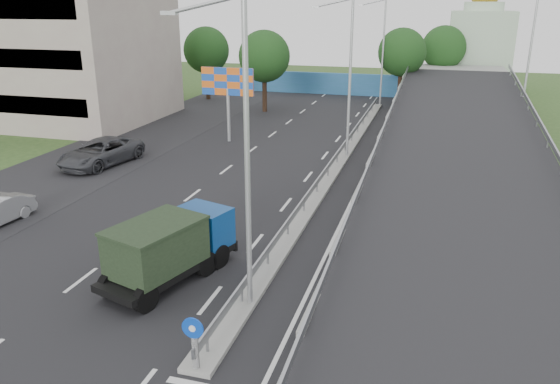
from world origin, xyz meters
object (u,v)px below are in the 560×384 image
at_px(sign_bollard, 195,343).
at_px(church, 480,44).
at_px(lamp_post_mid, 347,71).
at_px(lamp_post_near, 241,144).
at_px(billboard, 228,86).
at_px(lamp_post_far, 381,47).
at_px(parked_car_c, 101,152).
at_px(dump_truck, 171,246).

xyz_separation_m(sign_bollard, church, (10.00, 57.83, 4.28)).
relative_size(sign_bollard, lamp_post_mid, 0.17).
distance_m(lamp_post_near, church, 54.90).
distance_m(church, billboard, 37.23).
height_order(lamp_post_mid, lamp_post_far, same).
relative_size(lamp_post_mid, lamp_post_far, 1.00).
bearing_deg(lamp_post_mid, parked_car_c, -157.40).
distance_m(sign_bollard, lamp_post_mid, 24.30).
relative_size(sign_bollard, lamp_post_near, 0.17).
distance_m(sign_bollard, parked_car_c, 22.97).
relative_size(lamp_post_mid, parked_car_c, 1.68).
bearing_deg(billboard, parked_car_c, -124.83).
bearing_deg(lamp_post_near, dump_truck, 161.23).
bearing_deg(church, sign_bollard, -99.81).
relative_size(sign_bollard, parked_car_c, 0.28).
distance_m(lamp_post_far, dump_truck, 39.26).
xyz_separation_m(lamp_post_near, lamp_post_far, (0.00, 40.00, 0.00)).
xyz_separation_m(lamp_post_mid, lamp_post_far, (0.00, 20.00, 0.00)).
bearing_deg(sign_bollard, lamp_post_far, 89.86).
xyz_separation_m(sign_bollard, parked_car_c, (-14.67, 17.67, -0.20)).
height_order(lamp_post_far, dump_truck, lamp_post_far).
bearing_deg(lamp_post_far, sign_bollard, -90.14).
xyz_separation_m(dump_truck, parked_car_c, (-11.45, 12.72, -0.55)).
xyz_separation_m(lamp_post_far, parked_car_c, (-14.78, -26.15, -4.97)).
bearing_deg(dump_truck, lamp_post_far, 102.14).
relative_size(lamp_post_far, dump_truck, 1.67).
bearing_deg(lamp_post_mid, lamp_post_near, -90.00).
height_order(lamp_post_near, dump_truck, lamp_post_near).
bearing_deg(parked_car_c, sign_bollard, -40.80).
bearing_deg(billboard, church, 59.30).
height_order(sign_bollard, billboard, billboard).
xyz_separation_m(church, parked_car_c, (-24.67, -40.15, -4.47)).
bearing_deg(church, parked_car_c, -121.57).
relative_size(lamp_post_far, church, 0.73).
bearing_deg(lamp_post_far, billboard, -116.84).
bearing_deg(church, billboard, -120.70).
xyz_separation_m(lamp_post_far, billboard, (-9.11, -18.00, -1.62)).
bearing_deg(lamp_post_near, parked_car_c, 136.87).
bearing_deg(parked_car_c, lamp_post_near, -33.63).
height_order(church, dump_truck, church).
bearing_deg(dump_truck, lamp_post_near, -1.73).
height_order(church, billboard, church).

